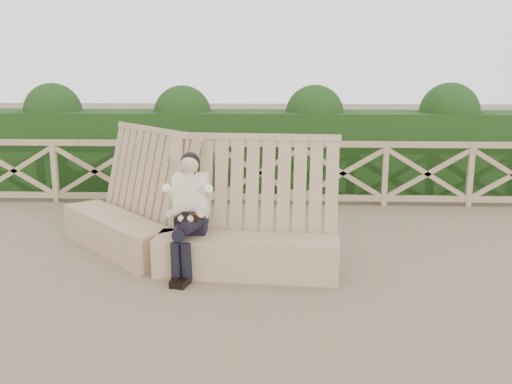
{
  "coord_description": "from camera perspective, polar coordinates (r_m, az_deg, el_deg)",
  "views": [
    {
      "loc": [
        0.37,
        -6.11,
        2.35
      ],
      "look_at": [
        0.08,
        0.4,
        0.9
      ],
      "focal_mm": 40.0,
      "sensor_mm": 36.0,
      "label": 1
    }
  ],
  "objects": [
    {
      "name": "guardrail",
      "position": [
        9.79,
        0.3,
        1.97
      ],
      "size": [
        10.1,
        0.09,
        1.1
      ],
      "color": "#907854",
      "rests_on": "ground"
    },
    {
      "name": "woman",
      "position": [
        6.54,
        -6.72,
        -1.74
      ],
      "size": [
        0.4,
        0.84,
        1.39
      ],
      "rotation": [
        0.0,
        0.0,
        -0.03
      ],
      "color": "black",
      "rests_on": "ground"
    },
    {
      "name": "bench",
      "position": [
        7.06,
        -7.52,
        -3.65
      ],
      "size": [
        3.71,
        2.29,
        1.58
      ],
      "rotation": [
        0.0,
        0.0,
        -0.38
      ],
      "color": "#997657",
      "rests_on": "ground"
    },
    {
      "name": "hedge",
      "position": [
        10.94,
        0.54,
        4.14
      ],
      "size": [
        12.0,
        1.2,
        1.5
      ],
      "primitive_type": "cube",
      "color": "black",
      "rests_on": "ground"
    },
    {
      "name": "ground",
      "position": [
        6.56,
        -0.9,
        -8.45
      ],
      "size": [
        60.0,
        60.0,
        0.0
      ],
      "primitive_type": "plane",
      "color": "brown",
      "rests_on": "ground"
    }
  ]
}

